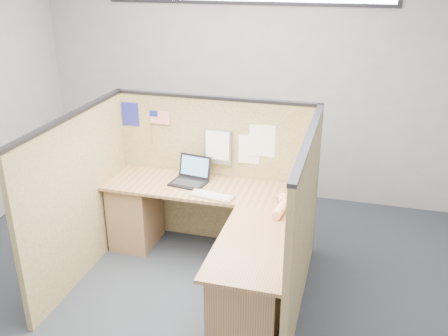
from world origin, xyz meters
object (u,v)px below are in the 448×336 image
(l_desk, at_px, (212,241))
(mouse, at_px, (283,200))
(laptop, at_px, (190,176))
(keyboard, at_px, (211,196))

(l_desk, height_order, mouse, mouse)
(l_desk, bearing_deg, mouse, 24.61)
(laptop, bearing_deg, keyboard, -34.81)
(l_desk, relative_size, keyboard, 4.64)
(l_desk, bearing_deg, laptop, 127.66)
(mouse, bearing_deg, laptop, 167.88)
(l_desk, distance_m, keyboard, 0.40)
(l_desk, bearing_deg, keyboard, 108.36)
(keyboard, bearing_deg, l_desk, -63.17)
(l_desk, xyz_separation_m, mouse, (0.58, 0.27, 0.36))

